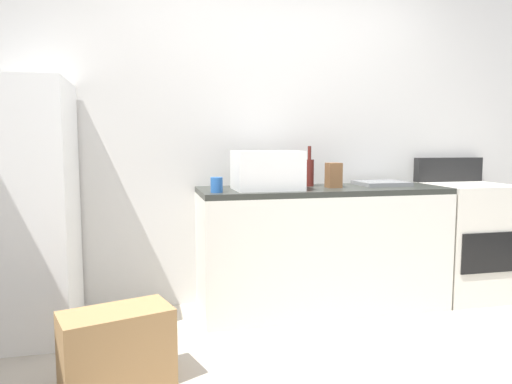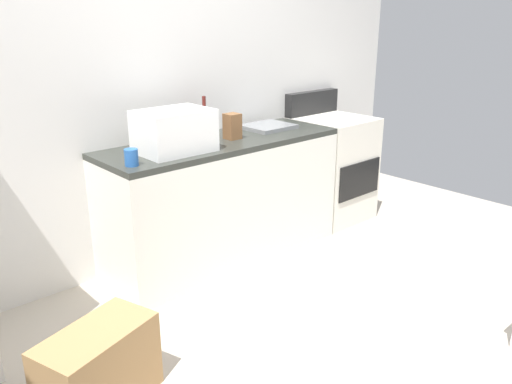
{
  "view_description": "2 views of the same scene",
  "coord_description": "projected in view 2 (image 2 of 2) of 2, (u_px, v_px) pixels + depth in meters",
  "views": [
    {
      "loc": [
        -0.97,
        -2.05,
        1.23
      ],
      "look_at": [
        -0.3,
        0.79,
        0.92
      ],
      "focal_mm": 33.4,
      "sensor_mm": 36.0,
      "label": 1
    },
    {
      "loc": [
        -1.9,
        -1.6,
        1.73
      ],
      "look_at": [
        0.13,
        0.66,
        0.69
      ],
      "focal_mm": 36.2,
      "sensor_mm": 36.0,
      "label": 2
    }
  ],
  "objects": [
    {
      "name": "knife_block",
      "position": [
        232.0,
        126.0,
        3.64
      ],
      "size": [
        0.1,
        0.1,
        0.18
      ],
      "primitive_type": "cube",
      "color": "brown",
      "rests_on": "kitchen_counter"
    },
    {
      "name": "sink_basin",
      "position": [
        268.0,
        127.0,
        3.99
      ],
      "size": [
        0.36,
        0.32,
        0.03
      ],
      "primitive_type": "cube",
      "color": "slate",
      "rests_on": "kitchen_counter"
    },
    {
      "name": "coffee_mug",
      "position": [
        131.0,
        157.0,
        2.99
      ],
      "size": [
        0.08,
        0.08,
        0.1
      ],
      "primitive_type": "cylinder",
      "color": "#2659A5",
      "rests_on": "kitchen_counter"
    },
    {
      "name": "microwave",
      "position": [
        174.0,
        131.0,
        3.27
      ],
      "size": [
        0.46,
        0.34,
        0.27
      ],
      "primitive_type": "cube",
      "color": "white",
      "rests_on": "kitchen_counter"
    },
    {
      "name": "wine_bottle",
      "position": [
        205.0,
        123.0,
        3.64
      ],
      "size": [
        0.07,
        0.07,
        0.3
      ],
      "color": "#591E19",
      "rests_on": "kitchen_counter"
    },
    {
      "name": "ground_plane",
      "position": [
        317.0,
        341.0,
        2.89
      ],
      "size": [
        6.0,
        6.0,
        0.0
      ],
      "primitive_type": "plane",
      "color": "#B2A899"
    },
    {
      "name": "kitchen_counter",
      "position": [
        224.0,
        200.0,
        3.78
      ],
      "size": [
        1.8,
        0.6,
        0.9
      ],
      "color": "silver",
      "rests_on": "ground_plane"
    },
    {
      "name": "cardboard_box_large",
      "position": [
        99.0,
        369.0,
        2.36
      ],
      "size": [
        0.6,
        0.43,
        0.39
      ],
      "primitive_type": "cube",
      "rotation": [
        0.0,
        0.0,
        0.31
      ],
      "color": "#A37A4C",
      "rests_on": "ground_plane"
    },
    {
      "name": "stove_oven",
      "position": [
        331.0,
        167.0,
        4.55
      ],
      "size": [
        0.6,
        0.61,
        1.1
      ],
      "color": "silver",
      "rests_on": "ground_plane"
    },
    {
      "name": "wall_back",
      "position": [
        156.0,
        81.0,
        3.56
      ],
      "size": [
        5.0,
        0.1,
        2.6
      ],
      "primitive_type": "cube",
      "color": "silver",
      "rests_on": "ground_plane"
    }
  ]
}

